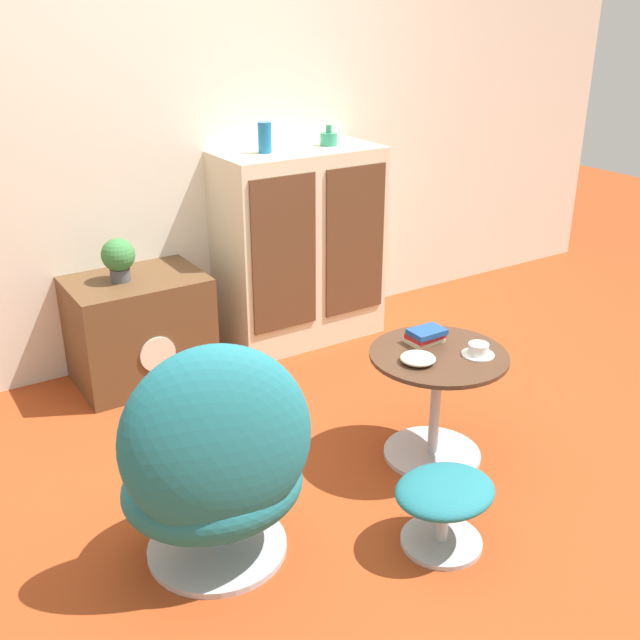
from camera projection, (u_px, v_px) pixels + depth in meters
name	position (u px, v px, depth m)	size (l,w,h in m)	color
ground_plane	(356.00, 489.00, 3.05)	(12.00, 12.00, 0.00)	#9E3D19
wall_back	(173.00, 113.00, 3.83)	(6.40, 0.06, 2.60)	silver
sideboard	(300.00, 247.00, 4.23)	(0.91, 0.45, 1.10)	beige
tv_console	(140.00, 329.00, 3.84)	(0.67, 0.49, 0.56)	brown
egg_chair	(215.00, 465.00, 2.51)	(0.74, 0.70, 0.87)	#B7B7BC
ottoman	(444.00, 499.00, 2.67)	(0.38, 0.32, 0.28)	#B7B7BC
coffee_table	(436.00, 394.00, 3.15)	(0.57, 0.57, 0.50)	#B7B7BC
vase_leftmost	(265.00, 138.00, 3.88)	(0.07, 0.07, 0.16)	#196699
vase_inner_left	(329.00, 138.00, 4.09)	(0.10, 0.10, 0.11)	#2D8E6B
potted_plant	(118.00, 257.00, 3.65)	(0.16, 0.16, 0.22)	#4C4C51
teacup	(478.00, 351.00, 3.05)	(0.13, 0.13, 0.05)	white
book_stack	(426.00, 335.00, 3.17)	(0.16, 0.12, 0.06)	beige
bowl	(418.00, 358.00, 2.99)	(0.14, 0.14, 0.04)	beige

